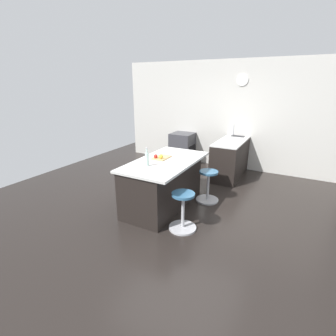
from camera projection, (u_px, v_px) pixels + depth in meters
ground_plane at (182, 201)px, 4.92m from camera, size 7.61×7.61×0.00m
interior_partition_left at (225, 115)px, 6.64m from camera, size 0.15×5.85×2.77m
sink_cabinet at (234, 154)px, 6.46m from camera, size 2.29×0.60×1.18m
oven_range at (182, 148)px, 7.14m from camera, size 0.60×0.61×0.87m
kitchen_island at (163, 183)px, 4.62m from camera, size 1.82×0.99×0.89m
stool_by_window at (208, 187)px, 4.85m from camera, size 0.44×0.44×0.62m
stool_middle at (183, 212)px, 3.90m from camera, size 0.44×0.44×0.62m
cutting_board at (162, 158)px, 4.60m from camera, size 0.36×0.24×0.02m
apple_yellow at (161, 157)px, 4.49m from camera, size 0.07×0.07×0.07m
apple_red at (156, 156)px, 4.52m from camera, size 0.07×0.07×0.07m
water_bottle at (147, 159)px, 4.13m from camera, size 0.06×0.06×0.31m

